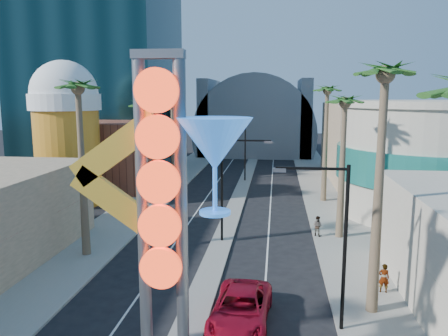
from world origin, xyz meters
TOP-DOWN VIEW (x-y plane):
  - sidewalk_west at (-9.50, 35.00)m, footprint 5.00×100.00m
  - sidewalk_east at (9.50, 35.00)m, footprint 5.00×100.00m
  - median at (0.00, 38.00)m, footprint 1.60×84.00m
  - brick_filler_west at (-16.00, 38.00)m, footprint 10.00×10.00m
  - filler_east at (16.00, 48.00)m, footprint 10.00×20.00m
  - beer_mug at (-17.00, 30.00)m, footprint 7.00×7.00m
  - turquoise_building at (18.00, 30.00)m, footprint 16.60×16.60m
  - canopy at (0.00, 72.00)m, footprint 22.00×16.00m
  - neon_sign at (0.82, 2.96)m, footprint 6.53×2.60m
  - streetlight_0 at (0.55, 20.00)m, footprint 3.79×0.25m
  - streetlight_1 at (-0.55, 44.00)m, footprint 3.79×0.25m
  - streetlight_2 at (6.72, 8.00)m, footprint 3.45×0.25m
  - palm_1 at (-9.00, 16.00)m, footprint 2.40×2.40m
  - palm_2 at (-9.00, 30.00)m, footprint 2.40×2.40m
  - palm_3 at (-9.00, 42.00)m, footprint 2.40×2.40m
  - palm_5 at (9.00, 10.00)m, footprint 2.40×2.40m
  - palm_6 at (9.00, 22.00)m, footprint 2.40×2.40m
  - palm_7 at (9.00, 34.00)m, footprint 2.40×2.40m
  - red_pickup at (2.43, 8.04)m, footprint 3.03×6.04m
  - pedestrian_a at (10.09, 12.26)m, footprint 0.62×0.43m
  - pedestrian_b at (7.30, 21.97)m, footprint 0.98×0.94m

SIDE VIEW (x-z plane):
  - sidewalk_west at x=-9.50m, z-range 0.00..0.15m
  - sidewalk_east at x=9.50m, z-range 0.00..0.15m
  - median at x=0.00m, z-range 0.00..0.15m
  - red_pickup at x=2.43m, z-range 0.00..1.64m
  - pedestrian_b at x=7.30m, z-range 0.15..1.75m
  - pedestrian_a at x=10.09m, z-range 0.15..1.81m
  - brick_filler_west at x=-16.00m, z-range 0.00..8.00m
  - canopy at x=0.00m, z-range -6.69..15.31m
  - streetlight_2 at x=6.72m, z-range 0.83..8.83m
  - streetlight_0 at x=0.55m, z-range 0.88..8.88m
  - streetlight_1 at x=-0.55m, z-range 0.88..8.88m
  - filler_east at x=16.00m, z-range 0.00..10.00m
  - turquoise_building at x=18.00m, z-range -0.05..10.55m
  - neon_sign at x=0.82m, z-range 1.03..13.58m
  - beer_mug at x=-17.00m, z-range 0.59..15.09m
  - palm_2 at x=-9.00m, z-range 3.88..15.08m
  - palm_3 at x=-9.00m, z-range 3.88..15.08m
  - palm_6 at x=9.00m, z-range 4.08..15.78m
  - palm_1 at x=-9.00m, z-range 4.47..17.17m
  - palm_7 at x=9.00m, z-range 4.47..17.17m
  - palm_5 at x=9.00m, z-range 4.67..17.87m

